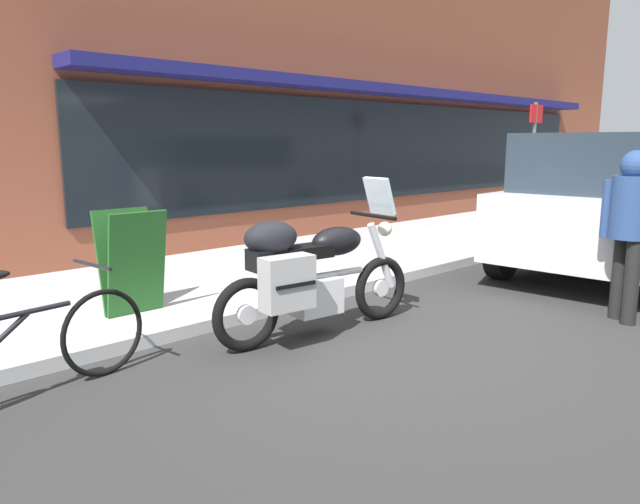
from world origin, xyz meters
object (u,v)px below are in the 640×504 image
Objects in this scene: pedestrian_walking at (631,216)px; parking_sign_pole at (533,155)px; sandwich_board_sign at (132,262)px; touring_motorcycle at (309,272)px; parked_bicycle at (29,348)px; parked_minivan at (621,201)px.

parking_sign_pole is at bearing 36.45° from pedestrian_walking.
sandwich_board_sign is (-3.49, 3.13, -0.42)m from pedestrian_walking.
touring_motorcycle reaches higher than parked_bicycle.
sandwich_board_sign is at bearing 158.88° from parked_minivan.
touring_motorcycle is 1.70m from sandwich_board_sign.
parked_minivan is 2.45m from pedestrian_walking.
parked_minivan is (7.02, -1.16, 0.59)m from parked_bicycle.
pedestrian_walking reaches higher than sandwich_board_sign.
parked_minivan is 2.82× the size of pedestrian_walking.
pedestrian_walking reaches higher than parked_bicycle.
parking_sign_pole reaches higher than touring_motorcycle.
touring_motorcycle is 2.17× the size of sandwich_board_sign.
parking_sign_pole reaches higher than pedestrian_walking.
parked_minivan reaches higher than parked_bicycle.
pedestrian_walking is (4.75, -2.06, 0.66)m from parked_bicycle.
touring_motorcycle is 1.29× the size of pedestrian_walking.
pedestrian_walking is 1.69× the size of sandwich_board_sign.
sandwich_board_sign is at bearing -179.24° from parking_sign_pole.
touring_motorcycle is at bearing 170.34° from parked_minivan.
touring_motorcycle is at bearing 145.73° from pedestrian_walking.
sandwich_board_sign is at bearing 138.09° from pedestrian_walking.
sandwich_board_sign is at bearing 124.25° from touring_motorcycle.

